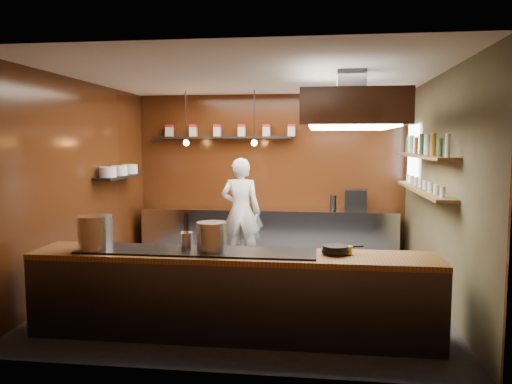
% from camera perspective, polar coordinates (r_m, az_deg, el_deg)
% --- Properties ---
extents(floor, '(5.00, 5.00, 0.00)m').
position_cam_1_polar(floor, '(7.19, -0.40, -11.36)').
color(floor, black).
rests_on(floor, ground).
extents(back_wall, '(5.00, 0.00, 5.00)m').
position_cam_1_polar(back_wall, '(9.38, 1.65, 1.97)').
color(back_wall, black).
rests_on(back_wall, ground).
extents(left_wall, '(0.00, 5.00, 5.00)m').
position_cam_1_polar(left_wall, '(7.65, -19.30, 0.81)').
color(left_wall, black).
rests_on(left_wall, ground).
extents(right_wall, '(0.00, 5.00, 5.00)m').
position_cam_1_polar(right_wall, '(7.02, 20.26, 0.37)').
color(right_wall, '#443F26').
rests_on(right_wall, ground).
extents(ceiling, '(5.00, 5.00, 0.00)m').
position_cam_1_polar(ceiling, '(6.93, -0.42, 13.08)').
color(ceiling, silver).
rests_on(ceiling, back_wall).
extents(window_pane, '(0.00, 1.00, 1.00)m').
position_cam_1_polar(window_pane, '(8.65, 17.52, 4.05)').
color(window_pane, white).
rests_on(window_pane, right_wall).
extents(prep_counter, '(4.60, 0.65, 0.90)m').
position_cam_1_polar(prep_counter, '(9.18, 1.43, -4.72)').
color(prep_counter, silver).
rests_on(prep_counter, floor).
extents(pass_counter, '(4.40, 0.72, 0.94)m').
position_cam_1_polar(pass_counter, '(5.55, -2.72, -11.55)').
color(pass_counter, '#38383D').
rests_on(pass_counter, floor).
extents(tin_shelf, '(2.60, 0.26, 0.04)m').
position_cam_1_polar(tin_shelf, '(9.35, -3.95, 6.24)').
color(tin_shelf, black).
rests_on(tin_shelf, back_wall).
extents(plate_shelf, '(0.30, 1.40, 0.04)m').
position_cam_1_polar(plate_shelf, '(8.49, -15.32, 1.71)').
color(plate_shelf, black).
rests_on(plate_shelf, left_wall).
extents(bottle_shelf_upper, '(0.26, 2.80, 0.04)m').
position_cam_1_polar(bottle_shelf_upper, '(7.25, 18.61, 3.91)').
color(bottle_shelf_upper, brown).
rests_on(bottle_shelf_upper, right_wall).
extents(bottle_shelf_lower, '(0.26, 2.80, 0.04)m').
position_cam_1_polar(bottle_shelf_lower, '(7.28, 18.49, 0.21)').
color(bottle_shelf_lower, brown).
rests_on(bottle_shelf_lower, right_wall).
extents(extractor_hood, '(1.20, 2.00, 0.72)m').
position_cam_1_polar(extractor_hood, '(6.44, 10.78, 9.13)').
color(extractor_hood, '#38383D').
rests_on(extractor_hood, ceiling).
extents(pendant_left, '(0.10, 0.10, 0.95)m').
position_cam_1_polar(pendant_left, '(8.83, -7.99, 5.91)').
color(pendant_left, black).
rests_on(pendant_left, ceiling).
extents(pendant_right, '(0.10, 0.10, 0.95)m').
position_cam_1_polar(pendant_right, '(8.59, -0.20, 5.98)').
color(pendant_right, black).
rests_on(pendant_right, ceiling).
extents(storage_tins, '(2.43, 0.13, 0.22)m').
position_cam_1_polar(storage_tins, '(9.33, -3.04, 7.05)').
color(storage_tins, '#BDB09D').
rests_on(storage_tins, tin_shelf).
extents(plate_stacks, '(0.26, 1.16, 0.16)m').
position_cam_1_polar(plate_stacks, '(8.48, -15.34, 2.39)').
color(plate_stacks, silver).
rests_on(plate_stacks, plate_shelf).
extents(bottles, '(0.06, 2.66, 0.24)m').
position_cam_1_polar(bottles, '(7.25, 18.64, 5.01)').
color(bottles, silver).
rests_on(bottles, bottle_shelf_upper).
extents(wine_glasses, '(0.07, 2.37, 0.13)m').
position_cam_1_polar(wine_glasses, '(7.27, 18.51, 0.88)').
color(wine_glasses, silver).
rests_on(wine_glasses, bottle_shelf_lower).
extents(stockpot_large, '(0.44, 0.44, 0.37)m').
position_cam_1_polar(stockpot_large, '(5.78, -17.89, -4.39)').
color(stockpot_large, silver).
rests_on(stockpot_large, pass_counter).
extents(stockpot_small, '(0.41, 0.41, 0.31)m').
position_cam_1_polar(stockpot_small, '(5.43, -5.07, -5.07)').
color(stockpot_small, '#B1B4B8').
rests_on(stockpot_small, pass_counter).
extents(utensil_crock, '(0.15, 0.15, 0.18)m').
position_cam_1_polar(utensil_crock, '(5.59, -7.95, -5.50)').
color(utensil_crock, silver).
rests_on(utensil_crock, pass_counter).
extents(frying_pan, '(0.45, 0.30, 0.07)m').
position_cam_1_polar(frying_pan, '(5.41, 9.11, -6.46)').
color(frying_pan, black).
rests_on(frying_pan, pass_counter).
extents(butter_jar, '(0.13, 0.13, 0.09)m').
position_cam_1_polar(butter_jar, '(5.44, 10.46, -6.55)').
color(butter_jar, yellow).
rests_on(butter_jar, pass_counter).
extents(espresso_machine, '(0.40, 0.39, 0.38)m').
position_cam_1_polar(espresso_machine, '(9.01, 11.35, -0.92)').
color(espresso_machine, black).
rests_on(espresso_machine, prep_counter).
extents(chef, '(0.68, 0.45, 1.85)m').
position_cam_1_polar(chef, '(8.63, -1.77, -2.20)').
color(chef, silver).
rests_on(chef, floor).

